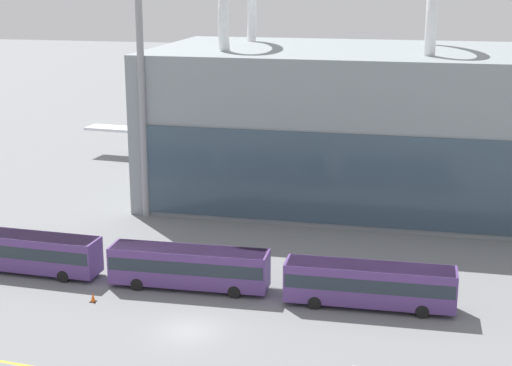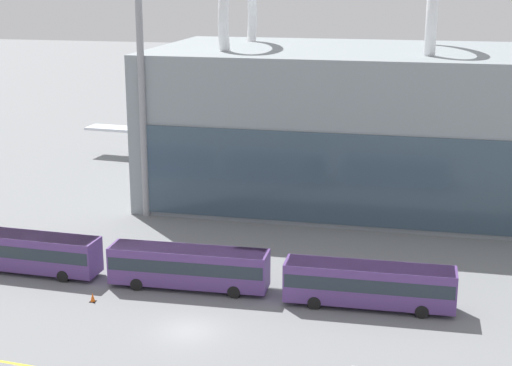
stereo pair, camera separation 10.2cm
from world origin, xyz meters
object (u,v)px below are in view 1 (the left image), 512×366
at_px(shuttle_bus_0, 27,250).
at_px(floodlight_mast, 140,42).
at_px(shuttle_bus_2, 369,283).
at_px(traffic_cone_1, 93,297).
at_px(airliner_at_gate_far, 244,130).
at_px(shuttle_bus_1, 189,265).

bearing_deg(shuttle_bus_0, floodlight_mast, 78.63).
height_order(shuttle_bus_2, floodlight_mast, floodlight_mast).
relative_size(shuttle_bus_2, traffic_cone_1, 17.07).
bearing_deg(traffic_cone_1, shuttle_bus_0, 150.25).
bearing_deg(shuttle_bus_0, shuttle_bus_2, 0.80).
relative_size(airliner_at_gate_far, shuttle_bus_2, 3.50).
bearing_deg(airliner_at_gate_far, shuttle_bus_2, -149.81).
relative_size(airliner_at_gate_far, shuttle_bus_1, 3.49).
relative_size(airliner_at_gate_far, floodlight_mast, 1.42).
xyz_separation_m(shuttle_bus_1, traffic_cone_1, (-6.38, -4.17, -1.58)).
bearing_deg(shuttle_bus_1, traffic_cone_1, -148.43).
distance_m(airliner_at_gate_far, floodlight_mast, 28.12).
bearing_deg(shuttle_bus_0, shuttle_bus_1, 1.12).
bearing_deg(floodlight_mast, shuttle_bus_0, -103.76).
height_order(shuttle_bus_0, floodlight_mast, floodlight_mast).
bearing_deg(shuttle_bus_0, airliner_at_gate_far, 80.62).
xyz_separation_m(shuttle_bus_1, shuttle_bus_2, (14.23, -0.47, 0.00)).
relative_size(shuttle_bus_0, shuttle_bus_2, 1.00).
height_order(shuttle_bus_1, floodlight_mast, floodlight_mast).
distance_m(shuttle_bus_0, traffic_cone_1, 9.18).
relative_size(airliner_at_gate_far, traffic_cone_1, 59.69).
height_order(airliner_at_gate_far, shuttle_bus_1, airliner_at_gate_far).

